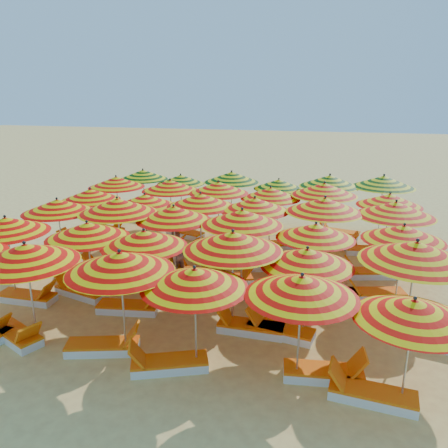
# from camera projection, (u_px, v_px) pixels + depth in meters

# --- Properties ---
(ground) EXTENTS (120.00, 120.00, 0.00)m
(ground) POSITION_uv_depth(u_px,v_px,m) (220.00, 272.00, 15.11)
(ground) COLOR #F4D16C
(ground) RESTS_ON ground
(umbrella_1) EXTENTS (3.17, 3.17, 2.64)m
(umbrella_1) POSITION_uv_depth(u_px,v_px,m) (26.00, 254.00, 10.27)
(umbrella_1) COLOR silver
(umbrella_1) RESTS_ON ground
(umbrella_2) EXTENTS (3.13, 3.13, 2.62)m
(umbrella_2) POSITION_uv_depth(u_px,v_px,m) (120.00, 262.00, 9.79)
(umbrella_2) COLOR silver
(umbrella_2) RESTS_ON ground
(umbrella_3) EXTENTS (2.35, 2.35, 2.47)m
(umbrella_3) POSITION_uv_depth(u_px,v_px,m) (195.00, 278.00, 9.26)
(umbrella_3) COLOR silver
(umbrella_3) RESTS_ON ground
(umbrella_4) EXTENTS (2.47, 2.47, 2.49)m
(umbrella_4) POSITION_uv_depth(u_px,v_px,m) (302.00, 286.00, 8.83)
(umbrella_4) COLOR silver
(umbrella_4) RESTS_ON ground
(umbrella_5) EXTENTS (2.78, 2.78, 2.36)m
(umbrella_5) POSITION_uv_depth(u_px,v_px,m) (414.00, 310.00, 8.10)
(umbrella_5) COLOR silver
(umbrella_5) RESTS_ON ground
(umbrella_6) EXTENTS (2.55, 2.55, 2.58)m
(umbrella_6) POSITION_uv_depth(u_px,v_px,m) (6.00, 225.00, 12.66)
(umbrella_6) COLOR silver
(umbrella_6) RESTS_ON ground
(umbrella_7) EXTENTS (2.40, 2.40, 2.52)m
(umbrella_7) POSITION_uv_depth(u_px,v_px,m) (87.00, 230.00, 12.37)
(umbrella_7) COLOR silver
(umbrella_7) RESTS_ON ground
(umbrella_8) EXTENTS (2.72, 2.72, 2.49)m
(umbrella_8) POSITION_uv_depth(u_px,v_px,m) (144.00, 239.00, 11.73)
(umbrella_8) COLOR silver
(umbrella_8) RESTS_ON ground
(umbrella_9) EXTENTS (2.70, 2.70, 2.70)m
(umbrella_9) POSITION_uv_depth(u_px,v_px,m) (233.00, 241.00, 10.97)
(umbrella_9) COLOR silver
(umbrella_9) RESTS_ON ground
(umbrella_10) EXTENTS (2.82, 2.82, 2.43)m
(umbrella_10) POSITION_uv_depth(u_px,v_px,m) (307.00, 257.00, 10.54)
(umbrella_10) COLOR silver
(umbrella_10) RESTS_ON ground
(umbrella_11) EXTENTS (3.16, 3.16, 2.75)m
(umbrella_11) POSITION_uv_depth(u_px,v_px,m) (416.00, 252.00, 10.09)
(umbrella_11) COLOR silver
(umbrella_11) RESTS_ON ground
(umbrella_12) EXTENTS (3.04, 3.04, 2.55)m
(umbrella_12) POSITION_uv_depth(u_px,v_px,m) (57.00, 206.00, 14.92)
(umbrella_12) COLOR silver
(umbrella_12) RESTS_ON ground
(umbrella_13) EXTENTS (3.21, 3.21, 2.73)m
(umbrella_13) POSITION_uv_depth(u_px,v_px,m) (117.00, 206.00, 14.29)
(umbrella_13) COLOR silver
(umbrella_13) RESTS_ON ground
(umbrella_14) EXTENTS (2.96, 2.96, 2.57)m
(umbrella_14) POSITION_uv_depth(u_px,v_px,m) (174.00, 213.00, 13.92)
(umbrella_14) COLOR silver
(umbrella_14) RESTS_ON ground
(umbrella_15) EXTENTS (2.92, 2.92, 2.66)m
(umbrella_15) POSITION_uv_depth(u_px,v_px,m) (242.00, 218.00, 13.17)
(umbrella_15) COLOR silver
(umbrella_15) RESTS_ON ground
(umbrella_16) EXTENTS (2.31, 2.31, 2.43)m
(umbrella_16) POSITION_uv_depth(u_px,v_px,m) (316.00, 231.00, 12.55)
(umbrella_16) COLOR silver
(umbrella_16) RESTS_ON ground
(umbrella_17) EXTENTS (3.04, 3.04, 2.46)m
(umbrella_17) POSITION_uv_depth(u_px,v_px,m) (404.00, 233.00, 12.32)
(umbrella_17) COLOR silver
(umbrella_17) RESTS_ON ground
(umbrella_18) EXTENTS (2.99, 2.99, 2.44)m
(umbrella_18) POSITION_uv_depth(u_px,v_px,m) (90.00, 195.00, 17.04)
(umbrella_18) COLOR silver
(umbrella_18) RESTS_ON ground
(umbrella_19) EXTENTS (2.65, 2.65, 2.38)m
(umbrella_19) POSITION_uv_depth(u_px,v_px,m) (145.00, 200.00, 16.41)
(umbrella_19) COLOR silver
(umbrella_19) RESTS_ON ground
(umbrella_20) EXTENTS (2.98, 2.98, 2.59)m
(umbrella_20) POSITION_uv_depth(u_px,v_px,m) (200.00, 200.00, 15.59)
(umbrella_20) COLOR silver
(umbrella_20) RESTS_ON ground
(umbrella_21) EXTENTS (2.77, 2.77, 2.57)m
(umbrella_21) POSITION_uv_depth(u_px,v_px,m) (255.00, 204.00, 15.05)
(umbrella_21) COLOR silver
(umbrella_21) RESTS_ON ground
(umbrella_22) EXTENTS (3.19, 3.19, 2.72)m
(umbrella_22) POSITION_uv_depth(u_px,v_px,m) (325.00, 205.00, 14.43)
(umbrella_22) COLOR silver
(umbrella_22) RESTS_ON ground
(umbrella_23) EXTENTS (2.72, 2.72, 2.69)m
(umbrella_23) POSITION_uv_depth(u_px,v_px,m) (396.00, 209.00, 14.03)
(umbrella_23) COLOR silver
(umbrella_23) RESTS_ON ground
(umbrella_24) EXTENTS (2.95, 2.95, 2.57)m
(umbrella_24) POSITION_uv_depth(u_px,v_px,m) (116.00, 182.00, 18.88)
(umbrella_24) COLOR silver
(umbrella_24) RESTS_ON ground
(umbrella_25) EXTENTS (3.01, 3.01, 2.55)m
(umbrella_25) POSITION_uv_depth(u_px,v_px,m) (170.00, 186.00, 18.26)
(umbrella_25) COLOR silver
(umbrella_25) RESTS_ON ground
(umbrella_26) EXTENTS (2.78, 2.78, 2.60)m
(umbrella_26) POSITION_uv_depth(u_px,v_px,m) (218.00, 188.00, 17.63)
(umbrella_26) COLOR silver
(umbrella_26) RESTS_ON ground
(umbrella_27) EXTENTS (3.08, 3.08, 2.50)m
(umbrella_27) POSITION_uv_depth(u_px,v_px,m) (271.00, 193.00, 17.05)
(umbrella_27) COLOR silver
(umbrella_27) RESTS_ON ground
(umbrella_28) EXTENTS (3.33, 3.33, 2.72)m
(umbrella_28) POSITION_uv_depth(u_px,v_px,m) (324.00, 189.00, 16.84)
(umbrella_28) COLOR silver
(umbrella_28) RESTS_ON ground
(umbrella_29) EXTENTS (2.64, 2.64, 2.50)m
(umbrella_29) POSITION_uv_depth(u_px,v_px,m) (390.00, 200.00, 15.96)
(umbrella_29) COLOR silver
(umbrella_29) RESTS_ON ground
(umbrella_30) EXTENTS (3.07, 3.07, 2.50)m
(umbrella_30) POSITION_uv_depth(u_px,v_px,m) (143.00, 175.00, 20.95)
(umbrella_30) COLOR silver
(umbrella_30) RESTS_ON ground
(umbrella_31) EXTENTS (2.94, 2.94, 2.36)m
(umbrella_31) POSITION_uv_depth(u_px,v_px,m) (181.00, 179.00, 20.43)
(umbrella_31) COLOR silver
(umbrella_31) RESTS_ON ground
(umbrella_32) EXTENTS (2.95, 2.95, 2.65)m
(umbrella_32) POSITION_uv_depth(u_px,v_px,m) (232.00, 177.00, 19.59)
(umbrella_32) COLOR silver
(umbrella_32) RESTS_ON ground
(umbrella_33) EXTENTS (2.90, 2.90, 2.36)m
(umbrella_33) POSITION_uv_depth(u_px,v_px,m) (279.00, 184.00, 19.37)
(umbrella_33) COLOR silver
(umbrella_33) RESTS_ON ground
(umbrella_34) EXTENTS (2.61, 2.61, 2.71)m
(umbrella_34) POSITION_uv_depth(u_px,v_px,m) (330.00, 181.00, 18.47)
(umbrella_34) COLOR silver
(umbrella_34) RESTS_ON ground
(umbrella_35) EXTENTS (3.27, 3.27, 2.75)m
(umbrella_35) POSITION_uv_depth(u_px,v_px,m) (383.00, 182.00, 18.15)
(umbrella_35) COLOR silver
(umbrella_35) RESTS_ON ground
(lounger_1) EXTENTS (1.82, 1.24, 0.69)m
(lounger_1) POSITION_uv_depth(u_px,v_px,m) (16.00, 335.00, 10.91)
(lounger_1) COLOR white
(lounger_1) RESTS_ON ground
(lounger_2) EXTENTS (1.83, 1.06, 0.69)m
(lounger_2) POSITION_uv_depth(u_px,v_px,m) (105.00, 346.00, 10.42)
(lounger_2) COLOR white
(lounger_2) RESTS_ON ground
(lounger_3) EXTENTS (1.82, 1.20, 0.69)m
(lounger_3) POSITION_uv_depth(u_px,v_px,m) (168.00, 363.00, 9.75)
(lounger_3) COLOR white
(lounger_3) RESTS_ON ground
(lounger_4) EXTENTS (1.79, 0.80, 0.69)m
(lounger_4) POSITION_uv_depth(u_px,v_px,m) (325.00, 373.00, 9.43)
(lounger_4) COLOR white
(lounger_4) RESTS_ON ground
(lounger_5) EXTENTS (1.78, 0.75, 0.69)m
(lounger_5) POSITION_uv_depth(u_px,v_px,m) (370.00, 394.00, 8.76)
(lounger_5) COLOR white
(lounger_5) RESTS_ON ground
(lounger_6) EXTENTS (1.74, 0.61, 0.69)m
(lounger_6) POSITION_uv_depth(u_px,v_px,m) (29.00, 297.00, 12.94)
(lounger_6) COLOR white
(lounger_6) RESTS_ON ground
(lounger_7) EXTENTS (1.82, 1.00, 0.69)m
(lounger_7) POSITION_uv_depth(u_px,v_px,m) (80.00, 291.00, 13.33)
(lounger_7) COLOR white
(lounger_7) RESTS_ON ground
(lounger_8) EXTENTS (1.80, 0.84, 0.69)m
(lounger_8) POSITION_uv_depth(u_px,v_px,m) (130.00, 307.00, 12.33)
(lounger_8) COLOR white
(lounger_8) RESTS_ON ground
(lounger_9) EXTENTS (1.74, 0.60, 0.69)m
(lounger_9) POSITION_uv_depth(u_px,v_px,m) (249.00, 327.00, 11.27)
(lounger_9) COLOR white
(lounger_9) RESTS_ON ground
(lounger_10) EXTENTS (1.81, 0.89, 0.69)m
(lounger_10) POSITION_uv_depth(u_px,v_px,m) (279.00, 330.00, 11.14)
(lounger_10) COLOR white
(lounger_10) RESTS_ON ground
(lounger_11) EXTENTS (1.81, 0.89, 0.69)m
(lounger_11) POSITION_uv_depth(u_px,v_px,m) (430.00, 340.00, 10.67)
(lounger_11) COLOR white
(lounger_11) RESTS_ON ground
(lounger_12) EXTENTS (1.82, 1.02, 0.69)m
(lounger_12) POSITION_uv_depth(u_px,v_px,m) (46.00, 263.00, 15.48)
(lounger_12) COLOR white
(lounger_12) RESTS_ON ground
(lounger_13) EXTENTS (1.81, 0.89, 0.69)m
(lounger_13) POSITION_uv_depth(u_px,v_px,m) (107.00, 267.00, 15.15)
(lounger_13) COLOR white
(lounger_13) RESTS_ON ground
(lounger_14) EXTENTS (1.82, 1.21, 0.69)m
(lounger_14) POSITION_uv_depth(u_px,v_px,m) (192.00, 274.00, 14.60)
(lounger_14) COLOR white
(lounger_14) RESTS_ON ground
(lounger_15) EXTENTS (1.82, 1.20, 0.69)m
(lounger_15) POSITION_uv_depth(u_px,v_px,m) (228.00, 280.00, 14.14)
(lounger_15) COLOR white
(lounger_15) RESTS_ON ground
(lounger_16) EXTENTS (1.82, 1.24, 0.69)m
(lounger_16) POSITION_uv_depth(u_px,v_px,m) (329.00, 296.00, 12.99)
(lounger_16) COLOR white
(lounger_16) RESTS_ON ground
(lounger_17) EXTENTS (1.82, 1.01, 0.69)m
(lounger_17) POSITION_uv_depth(u_px,v_px,m) (374.00, 294.00, 13.14)
(lounger_17) COLOR white
(lounger_17) RESTS_ON ground
(lounger_18) EXTENTS (1.75, 0.65, 0.69)m
(lounger_18) POSITION_uv_depth(u_px,v_px,m) (79.00, 243.00, 17.59)
(lounger_18) COLOR white
(lounger_18) RESTS_ON ground
(lounger_19) EXTENTS (1.74, 0.61, 0.69)m
(lounger_19) POSITION_uv_depth(u_px,v_px,m) (164.00, 248.00, 17.05)
(lounger_19) COLOR white
(lounger_19) RESTS_ON ground
(lounger_20) EXTENTS (1.82, 1.00, 0.69)m
(lounger_20) POSITION_uv_depth(u_px,v_px,m) (216.00, 255.00, 16.30)
(lounger_20) COLOR white
(lounger_20) RESTS_ON ground
(lounger_21) EXTENTS (1.83, 1.05, 0.69)m
(lounger_21) POSITION_uv_depth(u_px,v_px,m) (267.00, 265.00, 15.36)
(lounger_21) COLOR white
(lounger_21) RESTS_ON ground
(lounger_22) EXTENTS (1.82, 1.02, 0.69)m
(lounger_22) POSITION_uv_depth(u_px,v_px,m) (370.00, 273.00, 14.67)
(lounger_22) COLOR white
(lounger_22) RESTS_ON ground
(lounger_23) EXTENTS (1.82, 0.93, 0.69)m
(lounger_23) POSITION_uv_depth(u_px,v_px,m) (107.00, 229.00, 19.37)
(lounger_23) COLOR white
(lounger_23) RESTS_ON ground
(lounger_24) EXTENTS (1.83, 1.13, 0.69)m
(lounger_24) POSITION_uv_depth(u_px,v_px,m) (184.00, 233.00, 18.88)
(lounger_24) COLOR white
(lounger_24) RESTS_ON ground
(lounger_25) EXTENTS (1.82, 0.99, 0.69)m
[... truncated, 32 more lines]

